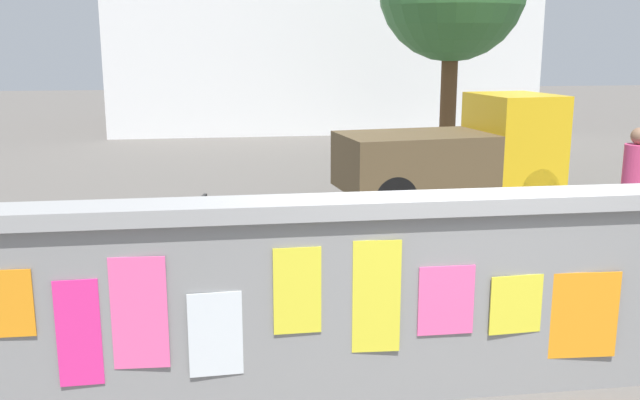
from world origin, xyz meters
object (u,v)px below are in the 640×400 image
Objects in this scene: bicycle_near at (530,270)px; person_walking at (636,176)px; auto_rickshaw_truck at (459,153)px; bicycle_far at (156,290)px; motorcycle at (249,232)px.

person_walking is at bearing 38.00° from bicycle_near.
bicycle_far is at bearing -135.12° from auto_rickshaw_truck.
bicycle_far is 6.31m from person_walking.
auto_rickshaw_truck reaches higher than bicycle_near.
auto_rickshaw_truck is 2.24× the size of bicycle_far.
bicycle_near is at bearing -142.00° from person_walking.
auto_rickshaw_truck is 4.67m from motorcycle.
auto_rickshaw_truck reaches higher than motorcycle.
motorcycle is 1.92m from bicycle_far.
bicycle_near is at bearing -28.86° from motorcycle.
motorcycle is at bearing -178.36° from person_walking.
motorcycle is (-3.62, -2.91, -0.44)m from auto_rickshaw_truck.
person_walking is (1.43, -2.77, 0.09)m from auto_rickshaw_truck.
bicycle_near is (2.85, -1.57, -0.10)m from motorcycle.
person_walking reaches higher than bicycle_far.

